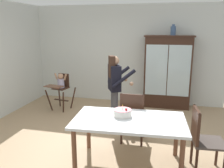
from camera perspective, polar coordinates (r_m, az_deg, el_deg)
name	(u,v)px	position (r m, az deg, el deg)	size (l,w,h in m)	color
ground_plane	(100,142)	(4.51, -2.92, -13.82)	(6.24, 6.24, 0.00)	tan
wall_back	(126,54)	(6.62, 3.37, 7.19)	(5.32, 0.06, 2.70)	silver
china_cabinet	(167,72)	(6.31, 13.32, 2.89)	(1.24, 0.48, 1.89)	#382116
ceramic_vase	(173,30)	(6.22, 14.65, 12.49)	(0.13, 0.13, 0.27)	#3D567F
high_chair_with_toddler	(61,85)	(6.12, -12.38, -0.23)	(0.67, 0.76, 0.95)	#382116
adult_person	(115,83)	(4.80, 0.68, 0.20)	(0.65, 0.64, 1.53)	#47474C
dining_table	(129,125)	(3.58, 4.17, -9.82)	(1.72, 1.04, 0.74)	silver
birthday_cake	(123,113)	(3.65, 2.57, -6.98)	(0.28, 0.28, 0.19)	white
dining_chair_far_side	(132,115)	(4.26, 5.00, -7.40)	(0.44, 0.44, 0.96)	#382116
dining_chair_right_end	(202,136)	(3.68, 21.00, -11.72)	(0.47, 0.47, 0.96)	#382116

